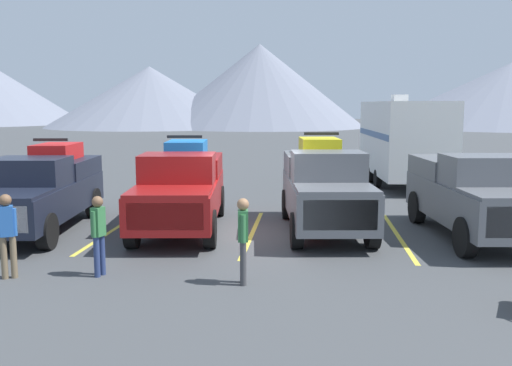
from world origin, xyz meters
TOP-DOWN VIEW (x-y plane):
  - ground_plane at (0.00, 0.00)m, footprint 240.00×240.00m
  - pickup_truck_a at (-5.74, 0.18)m, footprint 2.53×5.91m
  - pickup_truck_b at (-1.99, 0.70)m, footprint 2.61×5.93m
  - pickup_truck_c at (1.89, 0.80)m, footprint 2.51×5.40m
  - pickup_truck_d at (5.70, 0.39)m, footprint 2.62×5.61m
  - lot_stripe_b at (-3.81, 0.29)m, footprint 0.12×5.50m
  - lot_stripe_c at (0.00, 0.29)m, footprint 0.12×5.50m
  - lot_stripe_d at (3.81, 0.29)m, footprint 0.12×5.50m
  - camper_trailer_a at (5.42, 9.72)m, footprint 3.01×8.26m
  - person_a at (-2.65, -3.77)m, footprint 0.25×0.34m
  - person_b at (-4.36, -4.09)m, footprint 0.34×0.28m
  - person_c at (0.25, -4.01)m, footprint 0.23×0.36m
  - mountain_ridge at (-6.35, 74.98)m, footprint 159.68×49.53m

SIDE VIEW (x-z plane):
  - ground_plane at x=0.00m, z-range 0.00..0.00m
  - lot_stripe_b at x=-3.81m, z-range 0.00..0.01m
  - lot_stripe_c at x=0.00m, z-range 0.00..0.01m
  - lot_stripe_d at x=3.81m, z-range 0.00..0.01m
  - person_a at x=-2.65m, z-range 0.12..1.73m
  - person_c at x=0.25m, z-range 0.13..1.78m
  - person_b at x=-4.36m, z-range 0.13..1.80m
  - pickup_truck_a at x=-5.74m, z-range -0.09..2.35m
  - pickup_truck_d at x=5.70m, z-range 0.05..2.22m
  - pickup_truck_b at x=-1.99m, z-range -0.09..2.43m
  - pickup_truck_c at x=1.89m, z-range -0.11..2.51m
  - camper_trailer_a at x=5.42m, z-range 0.10..3.92m
  - mountain_ridge at x=-6.35m, z-range -1.15..12.87m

